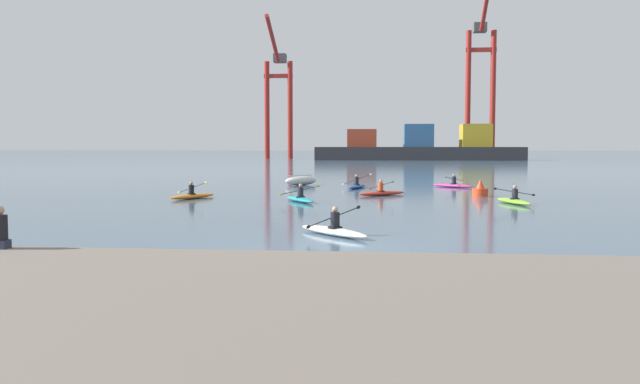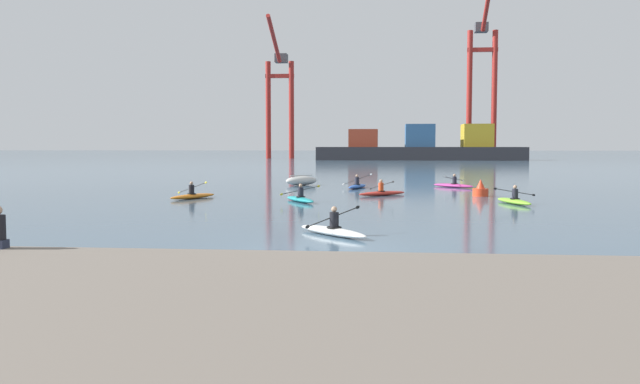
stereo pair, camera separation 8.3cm
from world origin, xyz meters
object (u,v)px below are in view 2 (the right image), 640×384
gantry_crane_west_mid (482,74)px  container_barge (421,148)px  kayak_blue (357,186)px  kayak_orange (193,196)px  capsized_dinghy (301,181)px  kayak_lime (514,200)px  kayak_magenta (453,185)px  kayak_teal (300,199)px  gantry_crane_west (279,91)px  kayak_white (332,230)px  channel_buoy (481,190)px  kayak_red (382,193)px

gantry_crane_west_mid → container_barge: bearing=-142.7°
kayak_blue → kayak_orange: (-8.67, -9.79, 0.00)m
capsized_dinghy → kayak_lime: bearing=-48.8°
kayak_blue → kayak_orange: kayak_blue is taller
kayak_magenta → kayak_teal: 15.81m
gantry_crane_west → kayak_white: (22.40, -129.49, -15.38)m
gantry_crane_west → channel_buoy: gantry_crane_west is taller
kayak_white → kayak_lime: size_ratio=0.85×
gantry_crane_west_mid → kayak_blue: (-22.94, -102.11, -18.28)m
kayak_white → kayak_blue: (-0.17, 23.92, 0.00)m
gantry_crane_west_mid → kayak_red: bearing=-101.1°
capsized_dinghy → kayak_white: kayak_white is taller
kayak_lime → kayak_teal: (-10.83, 0.17, 0.00)m
gantry_crane_west_mid → channel_buoy: bearing=-98.2°
container_barge → kayak_white: bearing=-94.5°
gantry_crane_west_mid → channel_buoy: 111.22m
kayak_teal → kayak_magenta: bearing=54.5°
capsized_dinghy → kayak_blue: (4.22, -2.84, -0.18)m
channel_buoy → kayak_orange: bearing=-168.5°
kayak_orange → kayak_teal: 6.34m
container_barge → gantry_crane_west_mid: bearing=37.3°
container_barge → gantry_crane_west_mid: gantry_crane_west_mid is taller
container_barge → kayak_red: 98.63m
capsized_dinghy → kayak_teal: size_ratio=0.83×
gantry_crane_west_mid → capsized_dinghy: (-27.17, -99.28, -18.10)m
kayak_blue → kayak_red: bearing=-75.3°
kayak_lime → container_barge: bearing=89.4°
gantry_crane_west → kayak_orange: bearing=-83.3°
kayak_white → kayak_magenta: same height
kayak_magenta → kayak_white: bearing=-104.3°
gantry_crane_west_mid → kayak_red: (-21.22, -108.65, -18.28)m
gantry_crane_west_mid → kayak_blue: 106.24m
gantry_crane_west → channel_buoy: (29.61, -112.09, -15.19)m
gantry_crane_west → kayak_orange: 117.17m
kayak_white → kayak_red: size_ratio=0.98×
kayak_magenta → gantry_crane_west_mid: bearing=80.8°
kayak_lime → gantry_crane_west: bearing=104.6°
kayak_lime → channel_buoy: bearing=100.8°
capsized_dinghy → kayak_white: size_ratio=0.92×
channel_buoy → kayak_red: bearing=-179.8°
kayak_white → gantry_crane_west_mid: bearing=79.8°
kayak_red → capsized_dinghy: bearing=122.4°
kayak_white → kayak_orange: kayak_orange is taller
kayak_white → kayak_red: same height
kayak_red → gantry_crane_west: bearing=102.1°
kayak_teal → kayak_white: bearing=-78.0°
kayak_white → kayak_blue: size_ratio=0.85×
container_barge → kayak_lime: container_barge is taller
channel_buoy → kayak_magenta: bearing=95.0°
kayak_lime → kayak_orange: bearing=174.3°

